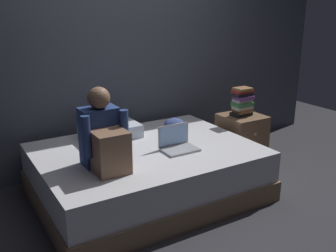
{
  "coord_description": "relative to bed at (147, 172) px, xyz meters",
  "views": [
    {
      "loc": [
        -1.75,
        -2.66,
        1.74
      ],
      "look_at": [
        -0.08,
        0.1,
        0.72
      ],
      "focal_mm": 41.17,
      "sensor_mm": 36.0,
      "label": 1
    }
  ],
  "objects": [
    {
      "name": "bed",
      "position": [
        0.0,
        0.0,
        0.0
      ],
      "size": [
        2.0,
        1.5,
        0.47
      ],
      "color": "#7A6047",
      "rests_on": "ground_plane"
    },
    {
      "name": "nightstand",
      "position": [
        1.3,
        0.15,
        0.05
      ],
      "size": [
        0.44,
        0.46,
        0.56
      ],
      "color": "brown",
      "rests_on": "ground_plane"
    },
    {
      "name": "person_sitting",
      "position": [
        -0.49,
        -0.2,
        0.49
      ],
      "size": [
        0.39,
        0.44,
        0.66
      ],
      "color": "navy",
      "rests_on": "bed"
    },
    {
      "name": "ground_plane",
      "position": [
        0.2,
        -0.3,
        -0.23
      ],
      "size": [
        8.0,
        8.0,
        0.0
      ],
      "primitive_type": "plane",
      "color": "#2D2D33"
    },
    {
      "name": "book_stack",
      "position": [
        1.29,
        0.15,
        0.48
      ],
      "size": [
        0.24,
        0.16,
        0.32
      ],
      "color": "black",
      "rests_on": "nightstand"
    },
    {
      "name": "wall_back",
      "position": [
        0.2,
        0.9,
        1.12
      ],
      "size": [
        5.6,
        0.1,
        2.7
      ],
      "primitive_type": "cube",
      "color": "#424751",
      "rests_on": "ground_plane"
    },
    {
      "name": "pillow",
      "position": [
        -0.16,
        0.45,
        0.3
      ],
      "size": [
        0.56,
        0.36,
        0.13
      ],
      "primitive_type": "cube",
      "color": "silver",
      "rests_on": "bed"
    },
    {
      "name": "clothes_pile",
      "position": [
        0.51,
        0.31,
        0.3
      ],
      "size": [
        0.22,
        0.23,
        0.12
      ],
      "color": "#3D4C8E",
      "rests_on": "bed"
    },
    {
      "name": "laptop",
      "position": [
        0.23,
        -0.17,
        0.3
      ],
      "size": [
        0.32,
        0.23,
        0.22
      ],
      "color": "#9EA0A5",
      "rests_on": "bed"
    }
  ]
}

